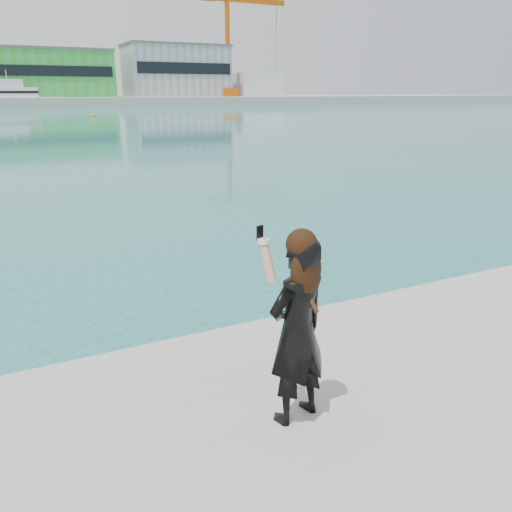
{
  "coord_description": "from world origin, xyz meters",
  "views": [
    {
      "loc": [
        -2.39,
        -3.61,
        3.28
      ],
      "look_at": [
        -0.6,
        -0.01,
        1.95
      ],
      "focal_mm": 35.0,
      "sensor_mm": 36.0,
      "label": 1
    }
  ],
  "objects_px": {
    "dock_crane": "(232,42)",
    "motor_yacht": "(16,97)",
    "buoy_near": "(93,117)",
    "woman": "(298,326)"
  },
  "relations": [
    {
      "from": "buoy_near",
      "to": "woman",
      "type": "height_order",
      "value": "woman"
    },
    {
      "from": "dock_crane",
      "to": "motor_yacht",
      "type": "xyz_separation_m",
      "value": [
        -51.89,
        -6.16,
        -12.98
      ]
    },
    {
      "from": "motor_yacht",
      "to": "buoy_near",
      "type": "xyz_separation_m",
      "value": [
        7.69,
        -46.94,
        -2.09
      ]
    },
    {
      "from": "motor_yacht",
      "to": "woman",
      "type": "relative_size",
      "value": 10.42
    },
    {
      "from": "dock_crane",
      "to": "motor_yacht",
      "type": "distance_m",
      "value": 53.84
    },
    {
      "from": "dock_crane",
      "to": "buoy_near",
      "type": "relative_size",
      "value": 48.0
    },
    {
      "from": "motor_yacht",
      "to": "woman",
      "type": "height_order",
      "value": "motor_yacht"
    },
    {
      "from": "buoy_near",
      "to": "woman",
      "type": "bearing_deg",
      "value": -97.86
    },
    {
      "from": "dock_crane",
      "to": "motor_yacht",
      "type": "height_order",
      "value": "dock_crane"
    },
    {
      "from": "dock_crane",
      "to": "woman",
      "type": "xyz_separation_m",
      "value": [
        -53.81,
        -122.72,
        -13.47
      ]
    }
  ]
}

